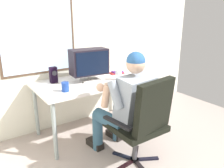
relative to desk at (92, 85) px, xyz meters
name	(u,v)px	position (x,y,z in m)	size (l,w,h in m)	color
wall_rear	(74,23)	(0.00, 0.45, 0.77)	(4.44, 0.08, 2.86)	silver
desk	(92,85)	(0.00, 0.00, 0.00)	(1.44, 0.78, 0.73)	gray
office_chair	(144,119)	(0.05, -0.95, -0.11)	(0.64, 0.56, 0.98)	black
person_seated	(126,104)	(0.02, -0.69, -0.03)	(0.57, 0.79, 1.21)	#2E4F65
crt_monitor	(89,62)	(-0.03, 0.01, 0.31)	(0.48, 0.27, 0.41)	beige
wine_glass	(118,73)	(0.30, -0.17, 0.15)	(0.08, 0.08, 0.12)	silver
desk_speaker	(53,75)	(-0.44, 0.18, 0.16)	(0.09, 0.07, 0.20)	black
book_stack	(117,72)	(0.46, 0.09, 0.08)	(0.21, 0.15, 0.04)	red
coffee_mug	(65,87)	(-0.46, -0.21, 0.12)	(0.08, 0.08, 0.11)	navy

